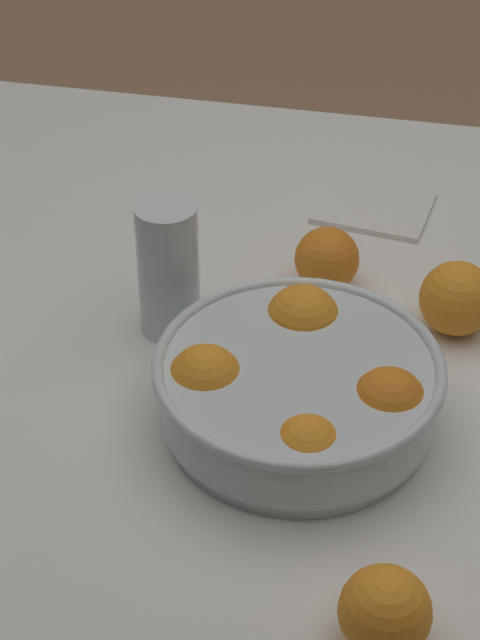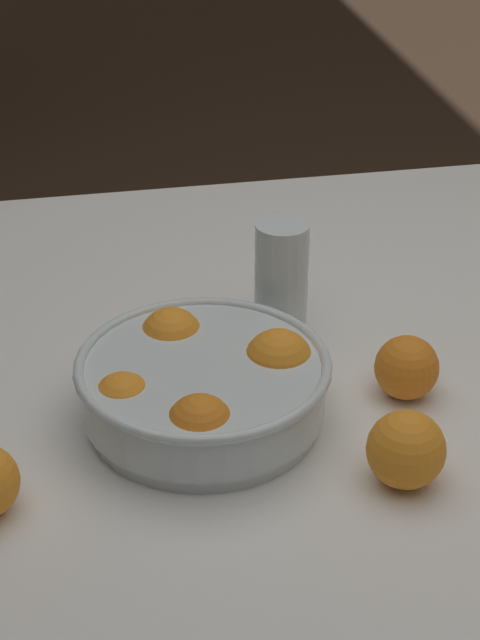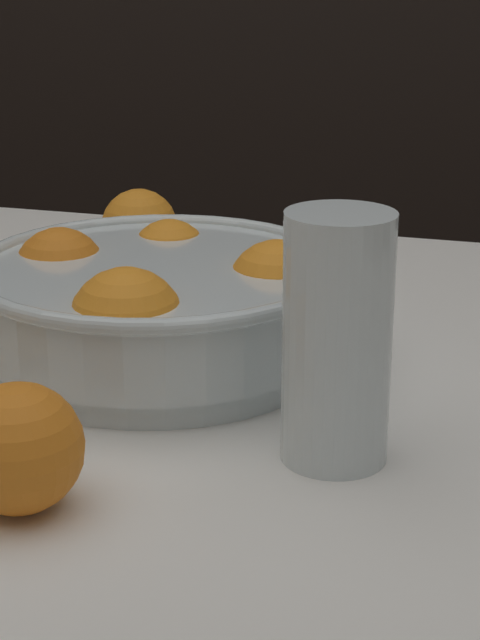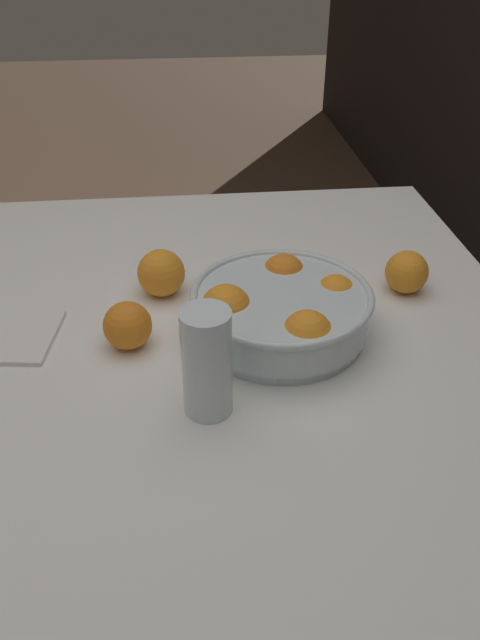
% 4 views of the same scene
% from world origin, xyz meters
% --- Properties ---
extents(dining_table, '(1.23, 1.10, 0.77)m').
position_xyz_m(dining_table, '(0.00, 0.00, 0.69)').
color(dining_table, white).
rests_on(dining_table, ground_plane).
extents(fruit_bowl, '(0.29, 0.29, 0.10)m').
position_xyz_m(fruit_bowl, '(-0.03, 0.13, 0.81)').
color(fruit_bowl, silver).
rests_on(fruit_bowl, dining_table).
extents(juice_glass, '(0.07, 0.07, 0.16)m').
position_xyz_m(juice_glass, '(0.13, 0.01, 0.84)').
color(juice_glass, '#F4A314').
rests_on(juice_glass, dining_table).
extents(orange_loose_near_bowl, '(0.08, 0.08, 0.08)m').
position_xyz_m(orange_loose_near_bowl, '(-0.03, -0.11, 0.80)').
color(orange_loose_near_bowl, orange).
rests_on(orange_loose_near_bowl, dining_table).
extents(orange_loose_aside, '(0.08, 0.08, 0.08)m').
position_xyz_m(orange_loose_aside, '(-0.14, 0.37, 0.80)').
color(orange_loose_aside, orange).
rests_on(orange_loose_aside, dining_table).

